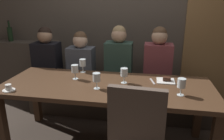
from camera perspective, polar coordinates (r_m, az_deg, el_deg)
name	(u,v)px	position (r m, az deg, el deg)	size (l,w,h in m)	color
back_wall_tiled	(123,6)	(3.32, 2.81, 16.51)	(6.00, 0.12, 3.00)	brown
arched_door	(221,17)	(3.36, 26.65, 12.39)	(0.90, 0.05, 2.55)	olive
back_counter	(27,70)	(3.86, -21.31, 0.00)	(1.10, 0.28, 0.95)	#494138
dining_table	(107,92)	(2.32, -1.43, -5.81)	(2.20, 0.84, 0.74)	#412B1C
banquette_bench	(117,100)	(3.12, 1.20, -7.79)	(2.50, 0.44, 0.45)	#312A23
diner_redhead	(47,57)	(3.20, -16.70, 3.40)	(0.36, 0.24, 0.79)	black
diner_bearded	(81,59)	(3.05, -8.11, 2.77)	(0.36, 0.24, 0.73)	#4C515B
diner_far_end	(119,58)	(2.93, 1.77, 3.19)	(0.36, 0.24, 0.82)	#2D473D
diner_near_end	(158,60)	(2.90, 11.92, 2.59)	(0.36, 0.24, 0.82)	brown
wine_bottle_dark_red	(10,34)	(3.85, -25.13, 8.64)	(0.08, 0.08, 0.33)	black
wine_glass_near_left	(97,78)	(2.14, -4.06, -2.10)	(0.08, 0.08, 0.16)	silver
wine_glass_far_left	(124,73)	(2.29, 3.20, -0.77)	(0.08, 0.08, 0.16)	silver
wine_glass_end_left	(75,69)	(2.43, -9.68, 0.23)	(0.08, 0.08, 0.16)	silver
wine_glass_center_front	(182,84)	(2.09, 17.74, -3.48)	(0.08, 0.08, 0.16)	silver
wine_glass_near_right	(83,63)	(2.65, -7.69, 1.82)	(0.08, 0.08, 0.16)	silver
espresso_cup	(9,88)	(2.35, -25.45, -4.30)	(0.12, 0.12, 0.06)	white
dessert_plate	(166,80)	(2.43, 13.95, -2.60)	(0.19, 0.19, 0.05)	white
fork_on_table	(152,81)	(2.40, 10.55, -2.93)	(0.02, 0.17, 0.01)	silver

